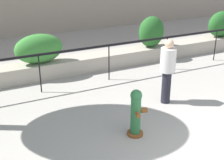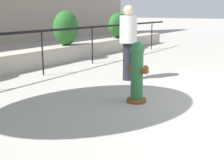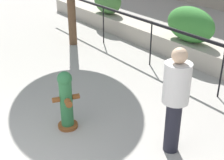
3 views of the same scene
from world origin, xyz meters
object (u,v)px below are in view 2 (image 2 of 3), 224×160
object	(u,v)px
hedge_bush_2	(66,28)
pedestrian	(128,38)
hedge_bush_3	(119,25)
fire_hydrant	(137,72)

from	to	relation	value
hedge_bush_2	pedestrian	size ratio (longest dim) A/B	0.64
hedge_bush_2	pedestrian	world-z (taller)	pedestrian
hedge_bush_3	pedestrian	world-z (taller)	pedestrian
hedge_bush_2	fire_hydrant	distance (m)	5.23
fire_hydrant	hedge_bush_3	bearing A→B (deg)	33.39
hedge_bush_2	pedestrian	distance (m)	3.54
hedge_bush_2	pedestrian	bearing A→B (deg)	-115.90
hedge_bush_2	fire_hydrant	size ratio (longest dim) A/B	1.03
hedge_bush_3	fire_hydrant	distance (m)	7.68
pedestrian	hedge_bush_2	bearing A→B (deg)	64.10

